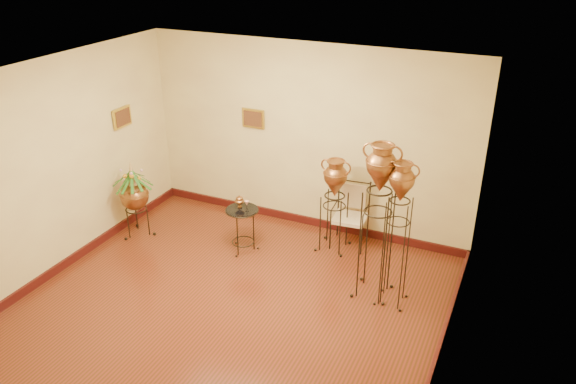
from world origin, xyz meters
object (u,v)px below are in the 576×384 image
at_px(amphora_tall, 397,234).
at_px(armchair, 350,216).
at_px(side_table, 243,229).
at_px(planter_urn, 134,193).
at_px(amphora_mid, 377,221).

bearing_deg(amphora_tall, armchair, 130.29).
bearing_deg(side_table, planter_urn, -171.78).
height_order(amphora_tall, side_table, amphora_tall).
xyz_separation_m(planter_urn, side_table, (1.66, 0.24, -0.33)).
bearing_deg(armchair, amphora_mid, -62.08).
xyz_separation_m(amphora_tall, planter_urn, (-3.90, 0.08, -0.28)).
distance_m(amphora_mid, planter_urn, 3.66).
xyz_separation_m(planter_urn, armchair, (2.98, 1.01, -0.21)).
bearing_deg(amphora_mid, side_table, 173.24).
relative_size(amphora_tall, side_table, 2.27).
distance_m(amphora_tall, amphora_mid, 0.28).
bearing_deg(armchair, planter_urn, -166.48).
xyz_separation_m(armchair, side_table, (-1.32, -0.77, -0.13)).
xyz_separation_m(amphora_mid, side_table, (-1.98, 0.23, -0.68)).
relative_size(amphora_tall, armchair, 2.01).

